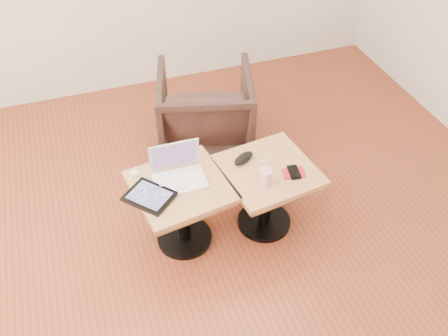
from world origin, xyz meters
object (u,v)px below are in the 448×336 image
object	(u,v)px
side_table_left	(182,199)
striped_cup	(266,177)
side_table_right	(267,183)
laptop	(178,172)
armchair	(205,111)

from	to	relation	value
side_table_left	striped_cup	bearing A→B (deg)	-26.57
striped_cup	side_table_left	bearing A→B (deg)	162.44
side_table_left	side_table_right	world-z (taller)	same
laptop	striped_cup	world-z (taller)	laptop
laptop	striped_cup	distance (m)	0.51
armchair	side_table_left	bearing A→B (deg)	79.77
side_table_right	laptop	xyz separation A→B (m)	(-0.53, 0.10, 0.16)
laptop	armchair	bearing A→B (deg)	63.91
side_table_left	laptop	world-z (taller)	laptop
side_table_right	armchair	world-z (taller)	armchair
side_table_right	striped_cup	world-z (taller)	striped_cup
side_table_left	side_table_right	size ratio (longest dim) A/B	1.02
striped_cup	armchair	xyz separation A→B (m)	(-0.05, 1.02, -0.22)
striped_cup	side_table_right	bearing A→B (deg)	59.15
side_table_right	armchair	distance (m)	0.92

